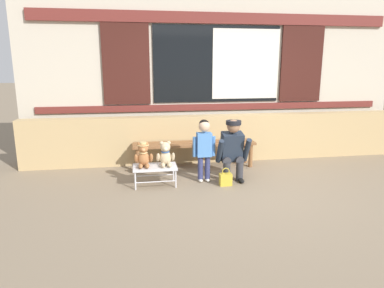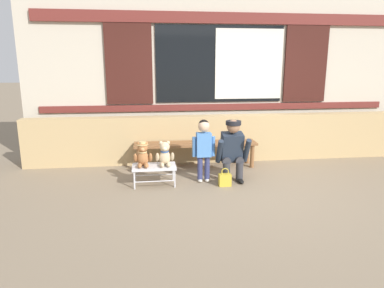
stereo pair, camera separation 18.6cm
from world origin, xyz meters
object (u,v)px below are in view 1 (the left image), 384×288
child_standing (204,144)px  handbag_on_ground (226,179)px  teddy_bear_plain (165,155)px  adult_crouching (233,149)px  wooden_bench_long (194,146)px  small_display_bench (155,168)px  teddy_bear_with_hat (143,155)px

child_standing → handbag_on_ground: 0.62m
teddy_bear_plain → handbag_on_ground: teddy_bear_plain is taller
adult_crouching → teddy_bear_plain: bearing=-175.6°
wooden_bench_long → small_display_bench: 1.10m
small_display_bench → wooden_bench_long: bearing=48.3°
small_display_bench → teddy_bear_with_hat: bearing=179.2°
wooden_bench_long → teddy_bear_plain: size_ratio=5.78×
teddy_bear_with_hat → teddy_bear_plain: same height
small_display_bench → child_standing: bearing=4.5°
adult_crouching → handbag_on_ground: bearing=-123.8°
handbag_on_ground → wooden_bench_long: bearing=106.9°
handbag_on_ground → teddy_bear_plain: bearing=168.8°
adult_crouching → wooden_bench_long: bearing=122.5°
teddy_bear_plain → child_standing: (0.59, 0.06, 0.13)m
teddy_bear_plain → handbag_on_ground: bearing=-11.2°
teddy_bear_with_hat → child_standing: bearing=3.5°
handbag_on_ground → small_display_bench: bearing=170.5°
handbag_on_ground → teddy_bear_with_hat: bearing=171.7°
teddy_bear_plain → handbag_on_ground: (0.87, -0.17, -0.37)m
adult_crouching → handbag_on_ground: adult_crouching is taller
teddy_bear_plain → adult_crouching: bearing=4.4°
wooden_bench_long → handbag_on_ground: bearing=-73.1°
wooden_bench_long → adult_crouching: 0.88m
small_display_bench → teddy_bear_plain: (0.16, 0.00, 0.20)m
wooden_bench_long → handbag_on_ground: (0.30, -0.99, -0.28)m
small_display_bench → teddy_bear_with_hat: size_ratio=1.76×
teddy_bear_plain → handbag_on_ground: size_ratio=1.34×
wooden_bench_long → teddy_bear_plain: 1.00m
teddy_bear_with_hat → child_standing: (0.91, 0.06, 0.12)m
small_display_bench → adult_crouching: (1.20, 0.08, 0.21)m
teddy_bear_plain → child_standing: bearing=5.5°
teddy_bear_with_hat → handbag_on_ground: bearing=-8.3°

